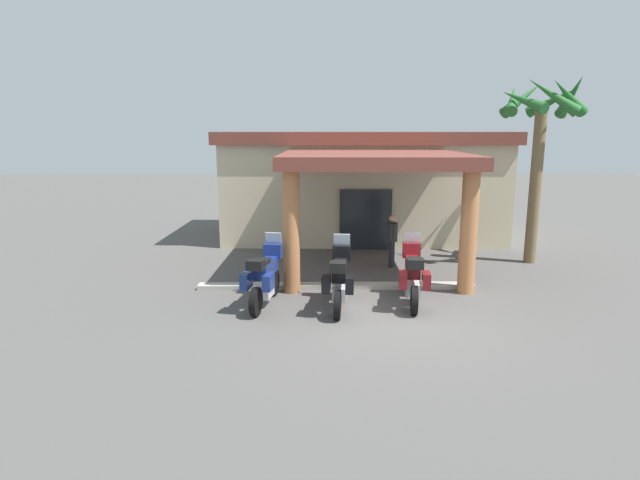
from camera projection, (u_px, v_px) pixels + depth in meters
name	position (u px, v px, depth m)	size (l,w,h in m)	color
ground_plane	(395.00, 318.00, 11.65)	(80.00, 80.00, 0.00)	#514F4C
motel_building	(362.00, 183.00, 20.30)	(10.79, 11.04, 4.04)	beige
motorcycle_blue	(265.00, 277.00, 12.34)	(0.88, 2.20, 1.61)	black
motorcycle_black	(340.00, 279.00, 12.15)	(0.75, 2.21, 1.61)	black
motorcycle_maroon	(413.00, 276.00, 12.46)	(0.78, 2.21, 1.61)	black
pedestrian	(392.00, 237.00, 15.86)	(0.32, 0.50, 1.60)	black
palm_tree_near_portico	(541.00, 124.00, 15.70)	(2.58, 2.58, 5.73)	brown
curb_strip	(336.00, 286.00, 13.83)	(7.27, 0.36, 0.12)	#ADA89E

